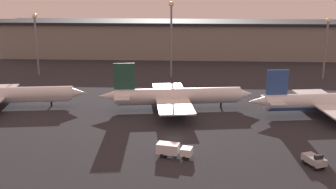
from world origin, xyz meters
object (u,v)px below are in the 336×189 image
object	(u,v)px
service_vehicle_2	(314,160)
service_vehicle_0	(173,149)
airplane_1	(176,96)
airplane_2	(332,102)

from	to	relation	value
service_vehicle_2	service_vehicle_0	bearing A→B (deg)	-120.46
service_vehicle_2	airplane_1	bearing A→B (deg)	-166.58
airplane_2	service_vehicle_0	world-z (taller)	airplane_2
airplane_1	airplane_2	xyz separation A→B (m)	(40.78, -2.86, -0.03)
airplane_1	service_vehicle_2	xyz separation A→B (m)	(27.28, -35.70, -2.27)
airplane_1	airplane_2	world-z (taller)	airplane_1
airplane_1	service_vehicle_2	size ratio (longest dim) A/B	8.10
service_vehicle_0	airplane_2	bearing A→B (deg)	49.16
service_vehicle_2	airplane_2	bearing A→B (deg)	133.68
service_vehicle_0	service_vehicle_2	distance (m)	26.88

